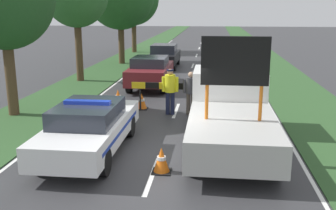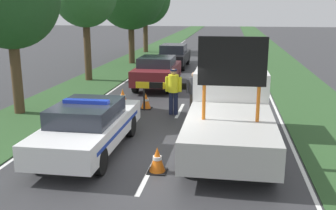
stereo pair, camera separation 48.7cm
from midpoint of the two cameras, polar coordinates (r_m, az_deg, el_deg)
ground_plane at (r=10.86m, az=-0.32°, el=-7.47°), size 160.00×160.00×0.00m
lane_markings at (r=22.73m, az=4.69°, el=3.82°), size 7.67×55.11×0.01m
grass_verge_left at (r=31.06m, az=-4.35°, el=6.55°), size 3.14×120.00×0.03m
grass_verge_right at (r=30.48m, az=16.14°, el=5.91°), size 3.14×120.00×0.03m
police_car at (r=11.15m, az=-10.16°, el=-3.02°), size 1.81×4.96×1.54m
work_truck at (r=11.66m, az=10.17°, el=-0.91°), size 2.28×5.89×3.29m
road_barrier at (r=15.25m, az=2.19°, el=2.50°), size 3.25×0.08×1.14m
police_officer at (r=14.81m, az=1.74°, el=2.54°), size 0.63×0.40×1.76m
pedestrian_civilian at (r=14.82m, az=4.75°, el=2.20°), size 0.59×0.38×1.65m
traffic_cone_near_police at (r=16.51m, az=-5.74°, el=1.15°), size 0.49×0.49×0.68m
traffic_cone_centre_front at (r=15.27m, az=-6.25°, el=0.11°), size 0.50×0.50×0.69m
traffic_cone_near_truck at (r=9.76m, az=-0.13°, el=-7.97°), size 0.47×0.47×0.65m
traffic_cone_behind_barrier at (r=15.82m, az=-2.36°, el=0.59°), size 0.47×0.47×0.65m
queued_car_wagon_maroon at (r=19.97m, az=-0.86°, el=4.90°), size 1.89×4.41×1.59m
queued_car_sedan_black at (r=27.01m, az=1.37°, el=7.22°), size 1.82×4.69×1.58m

